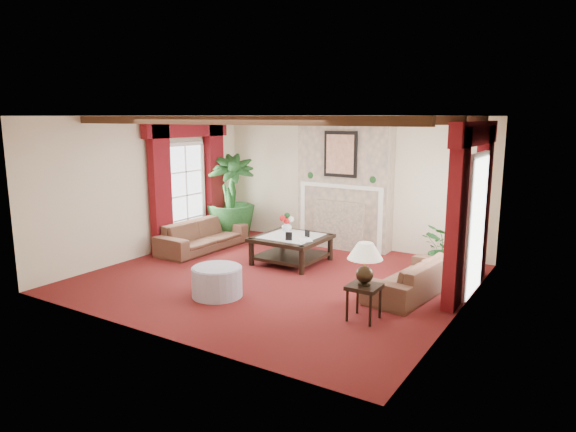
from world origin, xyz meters
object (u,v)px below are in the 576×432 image
Objects in this scene: sofa_left at (203,231)px; coffee_table at (291,249)px; side_table at (364,302)px; ottoman at (217,282)px; potted_palm at (231,215)px; sofa_right at (412,271)px.

sofa_left is 1.66× the size of coffee_table.
side_table is (4.31, -1.68, -0.15)m from sofa_left.
sofa_left is at bearing 158.67° from side_table.
coffee_table reaches higher than ottoman.
coffee_table is 2.52× the size of side_table.
potted_palm is (-0.12, 1.10, 0.13)m from sofa_left.
sofa_right is 1.58× the size of coffee_table.
sofa_left reaches higher than coffee_table.
coffee_table is 2.92m from side_table.
sofa_right reaches higher than coffee_table.
ottoman is at bearing -132.86° from sofa_left.
coffee_table is 2.16m from ottoman.
sofa_left is 2.65× the size of ottoman.
potted_palm reaches higher than side_table.
ottoman is (-2.48, -1.67, -0.15)m from sofa_right.
potted_palm is at bearing -99.87° from sofa_right.
ottoman is at bearing -55.11° from potted_palm.
side_table reaches higher than ottoman.
potted_palm is at bearing 156.41° from coffee_table.
sofa_right is at bearing -92.63° from sofa_left.
side_table is at bearing -1.52° from sofa_right.
sofa_left is 1.05× the size of sofa_right.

